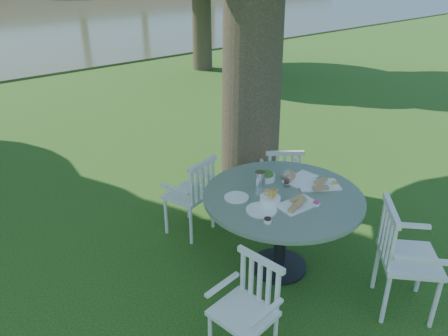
% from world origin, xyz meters
% --- Properties ---
extents(ground, '(140.00, 140.00, 0.00)m').
position_xyz_m(ground, '(0.00, 0.00, 0.00)').
color(ground, '#14350B').
rests_on(ground, ground).
extents(table, '(1.52, 1.52, 0.85)m').
position_xyz_m(table, '(0.05, -0.61, 0.71)').
color(table, black).
rests_on(table, ground).
extents(chair_ne, '(0.60, 0.59, 0.87)m').
position_xyz_m(chair_ne, '(0.85, 0.13, 0.51)').
color(chair_ne, silver).
rests_on(chair_ne, ground).
extents(chair_nw, '(0.57, 0.54, 0.92)m').
position_xyz_m(chair_nw, '(-0.22, 0.44, 0.54)').
color(chair_nw, silver).
rests_on(chair_nw, ground).
extents(chair_sw, '(0.46, 0.48, 0.86)m').
position_xyz_m(chair_sw, '(-0.88, -1.19, 0.50)').
color(chair_sw, silver).
rests_on(chair_sw, ground).
extents(chair_se, '(0.71, 0.70, 1.02)m').
position_xyz_m(chair_se, '(0.44, -1.63, 0.60)').
color(chair_se, silver).
rests_on(chair_se, ground).
extents(tableware, '(1.13, 0.77, 0.20)m').
position_xyz_m(tableware, '(0.03, -0.56, 0.89)').
color(tableware, white).
rests_on(tableware, table).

